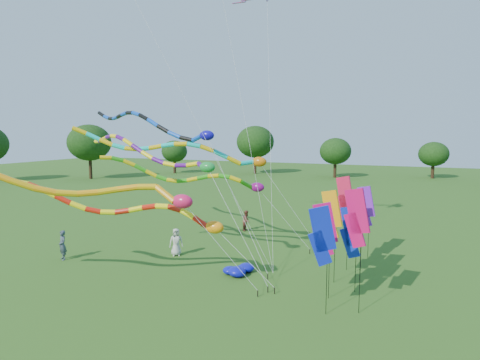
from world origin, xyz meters
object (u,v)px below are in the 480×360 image
at_px(tube_kite_orange, 78,186).
at_px(blue_nylon_heap, 233,270).
at_px(person_b, 63,245).
at_px(person_a, 176,242).
at_px(person_c, 247,220).
at_px(tube_kite_red, 143,212).

xyz_separation_m(tube_kite_orange, blue_nylon_heap, (4.96, 5.38, -4.87)).
bearing_deg(person_b, person_a, 53.98).
distance_m(person_a, person_b, 6.55).
xyz_separation_m(person_a, person_c, (1.59, 7.41, -0.06)).
relative_size(person_a, person_b, 0.96).
relative_size(tube_kite_orange, blue_nylon_heap, 10.13).
height_order(tube_kite_orange, person_c, tube_kite_orange).
bearing_deg(person_b, tube_kite_red, 14.02).
height_order(person_a, person_b, person_b).
bearing_deg(person_a, person_b, 175.97).
distance_m(tube_kite_orange, person_b, 7.73).
bearing_deg(person_a, blue_nylon_heap, -54.57).
bearing_deg(tube_kite_orange, tube_kite_red, 37.60).
bearing_deg(blue_nylon_heap, tube_kite_orange, -132.65).
height_order(person_a, person_c, person_a).
distance_m(tube_kite_red, person_c, 12.20).
bearing_deg(person_a, person_c, 43.83).
relative_size(blue_nylon_heap, person_a, 0.83).
relative_size(tube_kite_orange, person_b, 8.04).
relative_size(tube_kite_red, tube_kite_orange, 0.89).
height_order(blue_nylon_heap, person_b, person_b).
relative_size(person_b, person_c, 1.12).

